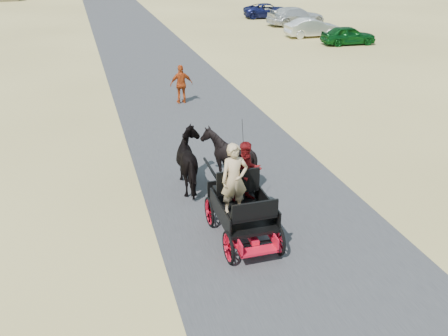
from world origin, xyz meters
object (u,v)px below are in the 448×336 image
object	(u,v)px
pedestrian	(181,84)
car_c	(296,16)
horse_left	(193,162)
car_d	(269,11)
horse_right	(228,157)
carriage	(242,225)
car_b	(312,28)
car_a	(348,35)

from	to	relation	value
pedestrian	car_c	size ratio (longest dim) A/B	0.34
horse_left	car_d	size ratio (longest dim) A/B	0.44
horse_right	carriage	bearing A→B (deg)	79.61
car_b	pedestrian	bearing A→B (deg)	137.01
horse_left	car_b	size ratio (longest dim) A/B	0.50
horse_left	horse_right	distance (m)	1.10
car_a	car_c	size ratio (longest dim) A/B	0.74
carriage	horse_right	size ratio (longest dim) A/B	1.41
car_c	pedestrian	bearing A→B (deg)	137.60
carriage	car_d	size ratio (longest dim) A/B	0.53
car_c	horse_right	bearing A→B (deg)	146.55
horse_left	pedestrian	bearing A→B (deg)	-99.75
car_b	car_d	world-z (taller)	car_b
horse_left	car_a	bearing A→B (deg)	-130.15
car_d	horse_right	bearing A→B (deg)	166.45
car_a	car_d	world-z (taller)	car_a
carriage	horse_right	xyz separation A→B (m)	(0.55, 3.00, 0.49)
car_a	car_b	distance (m)	3.49
horse_left	horse_right	world-z (taller)	horse_right
car_c	car_b	bearing A→B (deg)	163.40
car_d	car_a	bearing A→B (deg)	-166.75
horse_right	pedestrian	bearing A→B (deg)	-92.19
carriage	horse_right	distance (m)	3.09
car_a	horse_right	bearing A→B (deg)	145.84
horse_left	car_b	bearing A→B (deg)	-123.41
horse_left	pedestrian	xyz separation A→B (m)	(1.41, 8.23, 0.02)
car_b	car_c	size ratio (longest dim) A/B	0.80
horse_left	car_b	distance (m)	25.48
carriage	car_b	xyz separation A→B (m)	(13.48, 24.27, 0.30)
pedestrian	car_d	bearing A→B (deg)	-119.16
horse_left	car_c	distance (m)	30.51
horse_right	pedestrian	size ratio (longest dim) A/B	0.98
horse_right	car_a	distance (m)	22.81
horse_right	car_d	distance (m)	33.67
horse_left	car_a	world-z (taller)	horse_left
horse_left	car_b	xyz separation A→B (m)	(14.03, 21.27, -0.18)
car_a	car_d	bearing A→B (deg)	7.58
car_d	car_c	bearing A→B (deg)	-161.06
horse_left	horse_right	size ratio (longest dim) A/B	1.18
carriage	pedestrian	xyz separation A→B (m)	(0.86, 11.23, 0.50)
pedestrian	car_b	world-z (taller)	pedestrian
carriage	car_a	size ratio (longest dim) A/B	0.65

